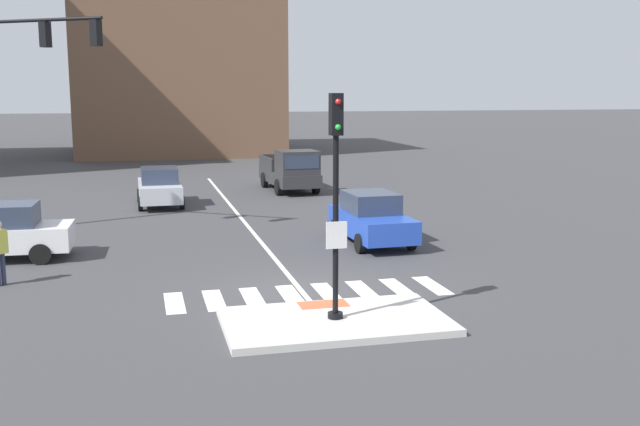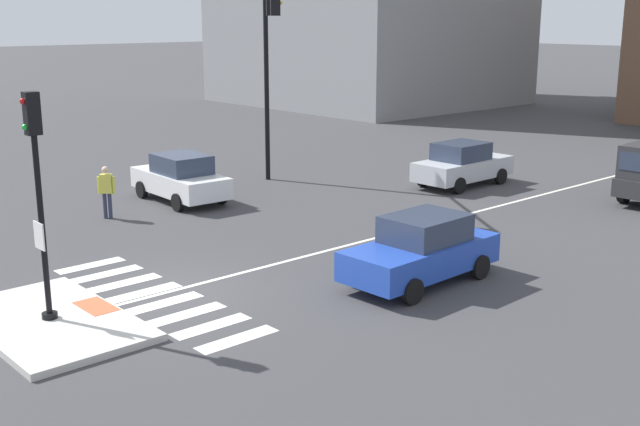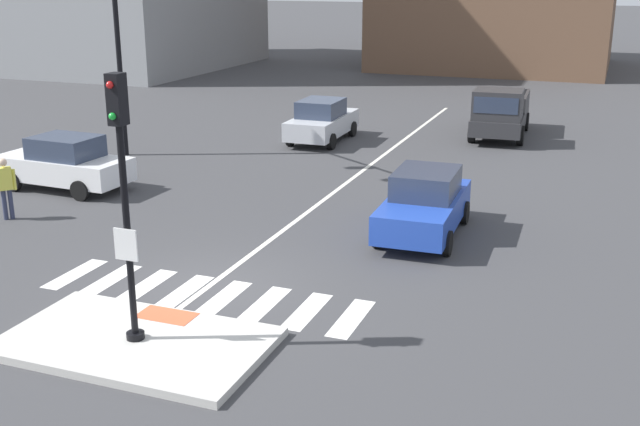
{
  "view_description": "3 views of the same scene",
  "coord_description": "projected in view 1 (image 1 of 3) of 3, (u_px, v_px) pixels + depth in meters",
  "views": [
    {
      "loc": [
        -3.88,
        -16.99,
        4.86
      ],
      "look_at": [
        1.07,
        2.96,
        1.42
      ],
      "focal_mm": 41.24,
      "sensor_mm": 36.0,
      "label": 1
    },
    {
      "loc": [
        15.2,
        -8.76,
        6.25
      ],
      "look_at": [
        1.27,
        3.67,
        1.57
      ],
      "focal_mm": 44.5,
      "sensor_mm": 36.0,
      "label": 2
    },
    {
      "loc": [
        7.47,
        -13.15,
        6.36
      ],
      "look_at": [
        1.27,
        3.12,
        0.92
      ],
      "focal_mm": 43.61,
      "sensor_mm": 36.0,
      "label": 3
    }
  ],
  "objects": [
    {
      "name": "car_blue_eastbound_mid",
      "position": [
        371.0,
        218.0,
        23.52
      ],
      "size": [
        1.94,
        4.15,
        1.64
      ],
      "color": "#2347B7",
      "rests_on": "ground"
    },
    {
      "name": "building_corner_right",
      "position": [
        177.0,
        67.0,
        57.51
      ],
      "size": [
        15.43,
        14.68,
        13.32
      ],
      "color": "brown",
      "rests_on": "ground"
    },
    {
      "name": "crosswalk_stripe_d",
      "position": [
        290.0,
        295.0,
        17.64
      ],
      "size": [
        0.44,
        1.8,
        0.01
      ],
      "primitive_type": "cube",
      "color": "silver",
      "rests_on": "ground"
    },
    {
      "name": "pickup_truck_charcoal_eastbound_distant",
      "position": [
        291.0,
        171.0,
        35.55
      ],
      "size": [
        2.26,
        5.19,
        2.08
      ],
      "color": "#2D2D30",
      "rests_on": "ground"
    },
    {
      "name": "tactile_pad_front",
      "position": [
        323.0,
        304.0,
        16.36
      ],
      "size": [
        1.1,
        0.6,
        0.01
      ],
      "primitive_type": "cube",
      "color": "#DB5B38",
      "rests_on": "traffic_island"
    },
    {
      "name": "crosswalk_stripe_a",
      "position": [
        175.0,
        303.0,
        16.99
      ],
      "size": [
        0.44,
        1.8,
        0.01
      ],
      "primitive_type": "cube",
      "color": "silver",
      "rests_on": "ground"
    },
    {
      "name": "crosswalk_stripe_c",
      "position": [
        253.0,
        298.0,
        17.42
      ],
      "size": [
        0.44,
        1.8,
        0.01
      ],
      "primitive_type": "cube",
      "color": "silver",
      "rests_on": "ground"
    },
    {
      "name": "crosswalk_stripe_e",
      "position": [
        327.0,
        292.0,
        17.86
      ],
      "size": [
        0.44,
        1.8,
        0.01
      ],
      "primitive_type": "cube",
      "color": "silver",
      "rests_on": "ground"
    },
    {
      "name": "traffic_light_mast",
      "position": [
        18.0,
        85.0,
        24.1
      ],
      "size": [
        4.14,
        2.86,
        7.32
      ],
      "color": "black",
      "rests_on": "ground"
    },
    {
      "name": "signal_pole",
      "position": [
        336.0,
        185.0,
        14.91
      ],
      "size": [
        0.44,
        0.38,
        4.66
      ],
      "color": "black",
      "rests_on": "traffic_island"
    },
    {
      "name": "crosswalk_stripe_b",
      "position": [
        214.0,
        300.0,
        17.21
      ],
      "size": [
        0.44,
        1.8,
        0.01
      ],
      "primitive_type": "cube",
      "color": "silver",
      "rests_on": "ground"
    },
    {
      "name": "ground_plane",
      "position": [
        307.0,
        291.0,
        17.99
      ],
      "size": [
        300.0,
        300.0,
        0.0
      ],
      "primitive_type": "plane",
      "color": "#3D3D3F"
    },
    {
      "name": "crosswalk_stripe_f",
      "position": [
        363.0,
        290.0,
        18.07
      ],
      "size": [
        0.44,
        1.8,
        0.01
      ],
      "primitive_type": "cube",
      "color": "silver",
      "rests_on": "ground"
    },
    {
      "name": "traffic_island",
      "position": [
        335.0,
        321.0,
        15.4
      ],
      "size": [
        4.69,
        2.75,
        0.15
      ],
      "primitive_type": "cube",
      "color": "beige",
      "rests_on": "ground"
    },
    {
      "name": "crosswalk_stripe_g",
      "position": [
        398.0,
        288.0,
        18.29
      ],
      "size": [
        0.44,
        1.8,
        0.01
      ],
      "primitive_type": "cube",
      "color": "silver",
      "rests_on": "ground"
    },
    {
      "name": "car_silver_westbound_distant",
      "position": [
        160.0,
        187.0,
        31.18
      ],
      "size": [
        1.89,
        4.12,
        1.64
      ],
      "color": "silver",
      "rests_on": "ground"
    },
    {
      "name": "crosswalk_stripe_h",
      "position": [
        432.0,
        285.0,
        18.51
      ],
      "size": [
        0.44,
        1.8,
        0.01
      ],
      "primitive_type": "cube",
      "color": "silver",
      "rests_on": "ground"
    },
    {
      "name": "lane_centre_line",
      "position": [
        244.0,
        221.0,
        27.53
      ],
      "size": [
        0.14,
        28.0,
        0.01
      ],
      "primitive_type": "cube",
      "color": "silver",
      "rests_on": "ground"
    }
  ]
}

